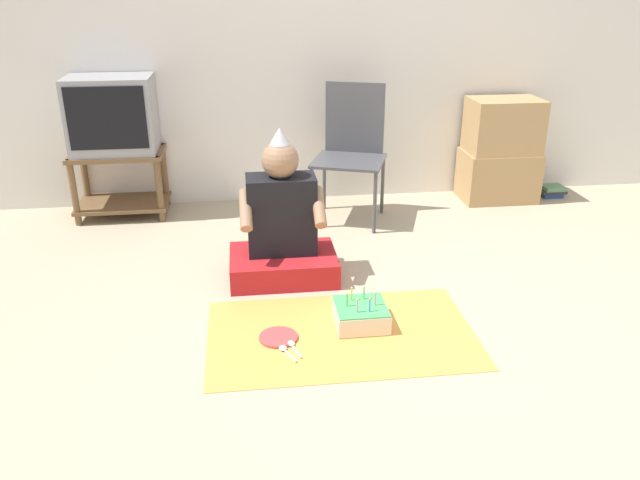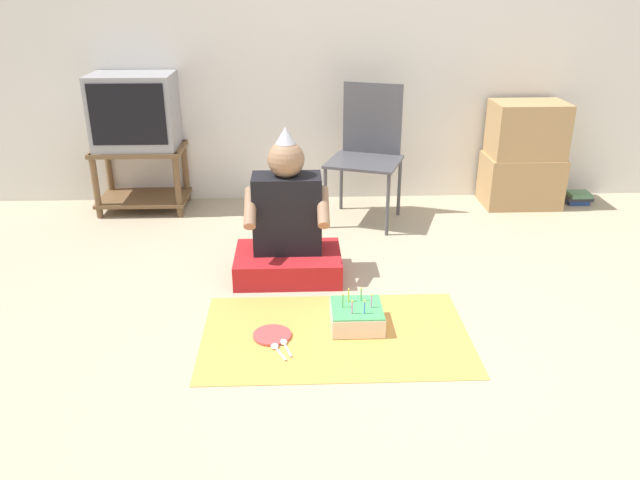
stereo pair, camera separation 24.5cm
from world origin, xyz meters
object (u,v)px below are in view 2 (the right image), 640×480
person_seated (287,229)px  birthday_cake (357,316)px  tv (135,111)px  book_pile (578,198)px  folding_chair (368,145)px  paper_plate (272,335)px  cardboard_box_stack (524,156)px

person_seated → birthday_cake: 0.71m
tv → book_pile: (3.18, -0.01, -0.66)m
tv → person_seated: bearing=-46.9°
tv → birthday_cake: 2.28m
folding_chair → paper_plate: folding_chair is taller
person_seated → tv: bearing=133.1°
book_pile → birthday_cake: (-1.80, -1.70, 0.01)m
folding_chair → person_seated: size_ratio=1.08×
tv → birthday_cake: size_ratio=2.24×
cardboard_box_stack → person_seated: (-1.69, -1.10, -0.09)m
person_seated → book_pile: bearing=27.4°
folding_chair → cardboard_box_stack: folding_chair is taller
book_pile → folding_chair: bearing=-172.2°
folding_chair → book_pile: bearing=7.8°
book_pile → paper_plate: size_ratio=1.06×
book_pile → tv: bearing=179.9°
cardboard_box_stack → folding_chair: bearing=-169.4°
tv → paper_plate: size_ratio=3.07×
birthday_cake → folding_chair: bearing=82.2°
tv → cardboard_box_stack: tv is taller
cardboard_box_stack → birthday_cake: bearing=-128.6°
folding_chair → cardboard_box_stack: bearing=10.6°
tv → paper_plate: (0.97, -1.78, -0.70)m
tv → birthday_cake: tv is taller
cardboard_box_stack → tv: bearing=179.8°
person_seated → paper_plate: person_seated is taller
book_pile → person_seated: size_ratio=0.23×
tv → cardboard_box_stack: size_ratio=0.74×
person_seated → birthday_cake: (0.33, -0.59, -0.21)m
folding_chair → cardboard_box_stack: size_ratio=1.21×
book_pile → person_seated: (-2.13, -1.11, 0.23)m
cardboard_box_stack → person_seated: size_ratio=0.90×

